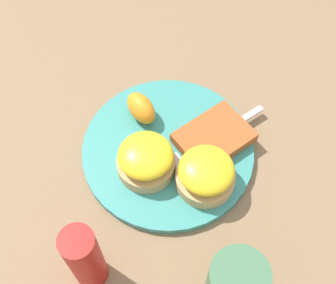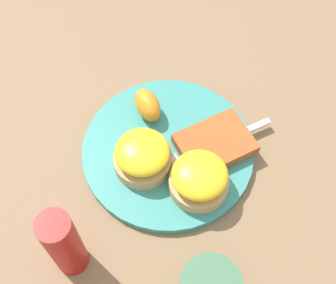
{
  "view_description": "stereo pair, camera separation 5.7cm",
  "coord_description": "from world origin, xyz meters",
  "px_view_note": "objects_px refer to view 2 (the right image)",
  "views": [
    {
      "loc": [
        0.21,
        0.29,
        0.65
      ],
      "look_at": [
        0.0,
        0.0,
        0.03
      ],
      "focal_mm": 50.0,
      "sensor_mm": 36.0,
      "label": 1
    },
    {
      "loc": [
        0.16,
        0.32,
        0.65
      ],
      "look_at": [
        0.0,
        0.0,
        0.03
      ],
      "focal_mm": 50.0,
      "sensor_mm": 36.0,
      "label": 2
    }
  ],
  "objects_px": {
    "hashbrown_patty": "(215,144)",
    "condiment_bottle": "(64,244)",
    "orange_wedge": "(148,105)",
    "sandwich_benedict_right": "(199,179)",
    "sandwich_benedict_left": "(143,156)",
    "fork": "(205,148)"
  },
  "relations": [
    {
      "from": "sandwich_benedict_right",
      "to": "hashbrown_patty",
      "type": "xyz_separation_m",
      "value": [
        -0.05,
        -0.05,
        -0.02
      ]
    },
    {
      "from": "sandwich_benedict_right",
      "to": "orange_wedge",
      "type": "relative_size",
      "value": 1.48
    },
    {
      "from": "sandwich_benedict_left",
      "to": "hashbrown_patty",
      "type": "xyz_separation_m",
      "value": [
        -0.11,
        0.02,
        -0.02
      ]
    },
    {
      "from": "sandwich_benedict_left",
      "to": "fork",
      "type": "relative_size",
      "value": 0.43
    },
    {
      "from": "sandwich_benedict_left",
      "to": "fork",
      "type": "xyz_separation_m",
      "value": [
        -0.1,
        0.02,
        -0.02
      ]
    },
    {
      "from": "sandwich_benedict_right",
      "to": "orange_wedge",
      "type": "distance_m",
      "value": 0.15
    },
    {
      "from": "sandwich_benedict_right",
      "to": "hashbrown_patty",
      "type": "height_order",
      "value": "sandwich_benedict_right"
    },
    {
      "from": "orange_wedge",
      "to": "condiment_bottle",
      "type": "bearing_deg",
      "value": 41.32
    },
    {
      "from": "hashbrown_patty",
      "to": "condiment_bottle",
      "type": "bearing_deg",
      "value": 14.43
    },
    {
      "from": "sandwich_benedict_right",
      "to": "orange_wedge",
      "type": "height_order",
      "value": "sandwich_benedict_right"
    },
    {
      "from": "sandwich_benedict_right",
      "to": "fork",
      "type": "bearing_deg",
      "value": -127.35
    },
    {
      "from": "hashbrown_patty",
      "to": "condiment_bottle",
      "type": "height_order",
      "value": "condiment_bottle"
    },
    {
      "from": "sandwich_benedict_right",
      "to": "condiment_bottle",
      "type": "xyz_separation_m",
      "value": [
        0.21,
        0.02,
        0.03
      ]
    },
    {
      "from": "condiment_bottle",
      "to": "fork",
      "type": "bearing_deg",
      "value": -164.11
    },
    {
      "from": "sandwich_benedict_left",
      "to": "condiment_bottle",
      "type": "relative_size",
      "value": 0.63
    },
    {
      "from": "orange_wedge",
      "to": "condiment_bottle",
      "type": "relative_size",
      "value": 0.43
    },
    {
      "from": "condiment_bottle",
      "to": "sandwich_benedict_right",
      "type": "bearing_deg",
      "value": -175.0
    },
    {
      "from": "hashbrown_patty",
      "to": "orange_wedge",
      "type": "relative_size",
      "value": 1.84
    },
    {
      "from": "sandwich_benedict_left",
      "to": "hashbrown_patty",
      "type": "height_order",
      "value": "sandwich_benedict_left"
    },
    {
      "from": "sandwich_benedict_right",
      "to": "condiment_bottle",
      "type": "distance_m",
      "value": 0.21
    },
    {
      "from": "hashbrown_patty",
      "to": "orange_wedge",
      "type": "height_order",
      "value": "orange_wedge"
    },
    {
      "from": "orange_wedge",
      "to": "sandwich_benedict_left",
      "type": "bearing_deg",
      "value": 60.68
    }
  ]
}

